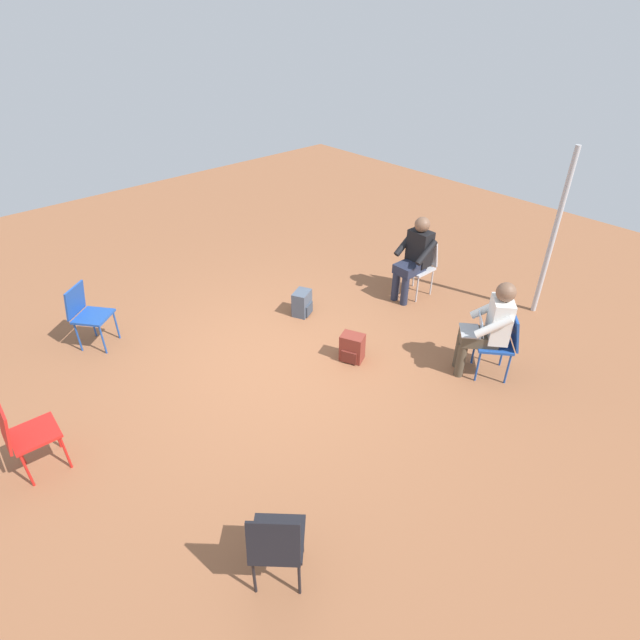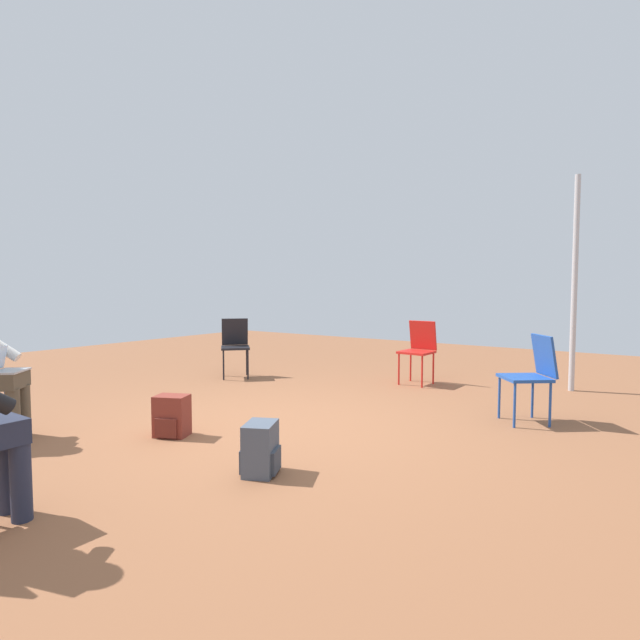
{
  "view_description": "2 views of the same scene",
  "coord_description": "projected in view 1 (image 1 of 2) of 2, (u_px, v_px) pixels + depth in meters",
  "views": [
    {
      "loc": [
        -4.02,
        2.95,
        3.86
      ],
      "look_at": [
        -0.36,
        -0.37,
        0.63
      ],
      "focal_mm": 28.0,
      "sensor_mm": 36.0,
      "label": 1
    },
    {
      "loc": [
        2.93,
        -3.51,
        1.3
      ],
      "look_at": [
        0.28,
        0.33,
        1.0
      ],
      "focal_mm": 28.0,
      "sensor_mm": 36.0,
      "label": 2
    }
  ],
  "objects": [
    {
      "name": "ground_plane",
      "position": [
        279.0,
        361.0,
        6.26
      ],
      "size": [
        15.33,
        15.33,
        0.0
      ],
      "primitive_type": "plane",
      "color": "brown"
    },
    {
      "name": "chair_northwest",
      "position": [
        276.0,
        542.0,
        3.65
      ],
      "size": [
        0.58,
        0.58,
        0.85
      ],
      "rotation": [
        0.0,
        0.0,
        -2.34
      ],
      "color": "black",
      "rests_on": "ground"
    },
    {
      "name": "chair_north",
      "position": [
        24.0,
        433.0,
        4.56
      ],
      "size": [
        0.42,
        0.46,
        0.85
      ],
      "rotation": [
        0.0,
        0.0,
        3.09
      ],
      "color": "red",
      "rests_on": "ground"
    },
    {
      "name": "chair_southwest",
      "position": [
        501.0,
        340.0,
        5.79
      ],
      "size": [
        0.59,
        0.58,
        0.85
      ],
      "rotation": [
        0.0,
        0.0,
        -0.87
      ],
      "color": "#1E4799",
      "rests_on": "ground"
    },
    {
      "name": "chair_northeast",
      "position": [
        87.0,
        312.0,
        6.3
      ],
      "size": [
        0.58,
        0.58,
        0.85
      ],
      "rotation": [
        0.0,
        0.0,
        2.24
      ],
      "color": "#1E4799",
      "rests_on": "ground"
    },
    {
      "name": "chair_south",
      "position": [
        421.0,
        263.0,
        7.43
      ],
      "size": [
        0.41,
        0.44,
        0.85
      ],
      "rotation": [
        0.0,
        0.0,
        -0.01
      ],
      "color": "#B7B7BC",
      "rests_on": "ground"
    },
    {
      "name": "person_with_laptop",
      "position": [
        490.0,
        325.0,
        5.7
      ],
      "size": [
        0.64,
        0.63,
        1.24
      ],
      "rotation": [
        0.0,
        0.0,
        -0.87
      ],
      "color": "#4C4233",
      "rests_on": "ground"
    },
    {
      "name": "person_in_black",
      "position": [
        415.0,
        254.0,
        7.23
      ],
      "size": [
        0.5,
        0.53,
        1.24
      ],
      "rotation": [
        0.0,
        0.0,
        -0.01
      ],
      "color": "#23283D",
      "rests_on": "ground"
    },
    {
      "name": "backpack_near_laptop_user",
      "position": [
        302.0,
        304.0,
        7.1
      ],
      "size": [
        0.31,
        0.34,
        0.36
      ],
      "rotation": [
        0.0,
        0.0,
        2.01
      ],
      "color": "#475160",
      "rests_on": "ground"
    },
    {
      "name": "backpack_by_empty_chair",
      "position": [
        352.0,
        349.0,
        6.21
      ],
      "size": [
        0.34,
        0.31,
        0.36
      ],
      "rotation": [
        0.0,
        0.0,
        3.56
      ],
      "color": "maroon",
      "rests_on": "ground"
    },
    {
      "name": "tent_pole_far",
      "position": [
        554.0,
        235.0,
        6.63
      ],
      "size": [
        0.07,
        0.07,
        2.34
      ],
      "primitive_type": "cylinder",
      "color": "#B2B2B7",
      "rests_on": "ground"
    }
  ]
}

